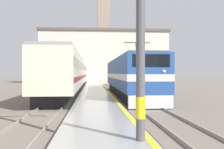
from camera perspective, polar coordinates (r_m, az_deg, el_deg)
ground_plane at (r=33.76m, az=-3.86°, el=-3.49°), size 200.00×200.00×0.00m
platform at (r=28.76m, az=-3.76°, el=-3.74°), size 2.85×140.00×0.42m
rail_track_near at (r=28.99m, az=2.70°, el=-4.06°), size 2.84×140.00×0.16m
rail_track_far at (r=28.88m, az=-9.45°, el=-4.08°), size 2.84×140.00×0.16m
locomotive_train at (r=25.79m, az=3.56°, el=-0.43°), size 2.92×20.09×4.70m
passenger_train at (r=38.06m, az=-8.22°, el=0.26°), size 2.92×45.35×4.09m
clock_tower at (r=72.10m, az=-1.87°, el=11.13°), size 4.02×4.02×30.02m
station_building at (r=57.57m, az=-1.72°, el=3.89°), size 27.85×6.83×11.55m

